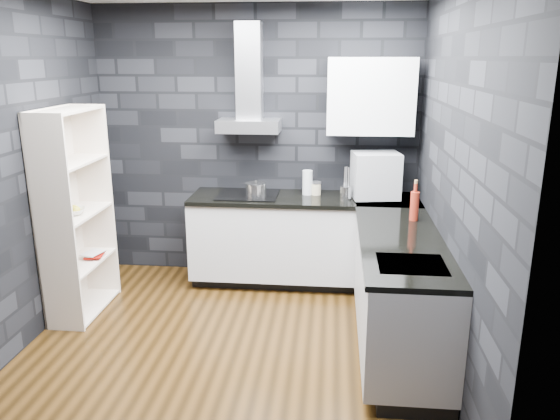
% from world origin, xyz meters
% --- Properties ---
extents(ground, '(3.20, 3.20, 0.00)m').
position_xyz_m(ground, '(0.00, 0.00, 0.00)').
color(ground, '#3D260D').
extents(wall_back, '(3.20, 0.05, 2.70)m').
position_xyz_m(wall_back, '(0.00, 1.62, 1.35)').
color(wall_back, black).
rests_on(wall_back, ground).
extents(wall_front, '(3.20, 0.05, 2.70)m').
position_xyz_m(wall_front, '(0.00, -1.62, 1.35)').
color(wall_front, black).
rests_on(wall_front, ground).
extents(wall_left, '(0.05, 3.20, 2.70)m').
position_xyz_m(wall_left, '(-1.62, 0.00, 1.35)').
color(wall_left, black).
rests_on(wall_left, ground).
extents(wall_right, '(0.05, 3.20, 2.70)m').
position_xyz_m(wall_right, '(1.62, 0.00, 1.35)').
color(wall_right, black).
rests_on(wall_right, ground).
extents(toekick_back, '(2.18, 0.50, 0.10)m').
position_xyz_m(toekick_back, '(0.50, 1.34, 0.05)').
color(toekick_back, black).
rests_on(toekick_back, ground).
extents(toekick_right, '(0.50, 1.78, 0.10)m').
position_xyz_m(toekick_right, '(1.34, 0.10, 0.05)').
color(toekick_right, black).
rests_on(toekick_right, ground).
extents(counter_back_cab, '(2.20, 0.60, 0.76)m').
position_xyz_m(counter_back_cab, '(0.50, 1.30, 0.48)').
color(counter_back_cab, silver).
rests_on(counter_back_cab, ground).
extents(counter_right_cab, '(0.60, 1.80, 0.76)m').
position_xyz_m(counter_right_cab, '(1.30, 0.10, 0.48)').
color(counter_right_cab, silver).
rests_on(counter_right_cab, ground).
extents(counter_back_top, '(2.20, 0.62, 0.04)m').
position_xyz_m(counter_back_top, '(0.50, 1.29, 0.88)').
color(counter_back_top, black).
rests_on(counter_back_top, counter_back_cab).
extents(counter_right_top, '(0.62, 1.80, 0.04)m').
position_xyz_m(counter_right_top, '(1.29, 0.10, 0.88)').
color(counter_right_top, black).
rests_on(counter_right_top, counter_right_cab).
extents(counter_corner_top, '(0.62, 0.62, 0.04)m').
position_xyz_m(counter_corner_top, '(1.30, 1.30, 0.88)').
color(counter_corner_top, black).
rests_on(counter_corner_top, counter_right_cab).
extents(hood_body, '(0.60, 0.34, 0.12)m').
position_xyz_m(hood_body, '(-0.05, 1.43, 1.56)').
color(hood_body, silver).
rests_on(hood_body, wall_back).
extents(hood_chimney, '(0.24, 0.20, 0.90)m').
position_xyz_m(hood_chimney, '(-0.05, 1.50, 2.07)').
color(hood_chimney, silver).
rests_on(hood_chimney, hood_body).
extents(upper_cabinet, '(0.80, 0.35, 0.70)m').
position_xyz_m(upper_cabinet, '(1.10, 1.43, 1.85)').
color(upper_cabinet, white).
rests_on(upper_cabinet, wall_back).
extents(cooktop, '(0.58, 0.50, 0.01)m').
position_xyz_m(cooktop, '(-0.05, 1.30, 0.91)').
color(cooktop, black).
rests_on(cooktop, counter_back_top).
extents(sink_rim, '(0.44, 0.40, 0.01)m').
position_xyz_m(sink_rim, '(1.30, -0.40, 0.89)').
color(sink_rim, silver).
rests_on(sink_rim, counter_right_top).
extents(pot, '(0.22, 0.22, 0.11)m').
position_xyz_m(pot, '(0.04, 1.22, 0.97)').
color(pot, '#B7B8BC').
rests_on(pot, cooktop).
extents(glass_vase, '(0.13, 0.13, 0.24)m').
position_xyz_m(glass_vase, '(0.52, 1.39, 1.02)').
color(glass_vase, silver).
rests_on(glass_vase, counter_back_top).
extents(storage_jar, '(0.12, 0.12, 0.11)m').
position_xyz_m(storage_jar, '(0.61, 1.39, 0.96)').
color(storage_jar, '#BFB28B').
rests_on(storage_jar, counter_back_top).
extents(utensil_crock, '(0.12, 0.12, 0.14)m').
position_xyz_m(utensil_crock, '(0.90, 1.20, 0.97)').
color(utensil_crock, '#B7B8BC').
rests_on(utensil_crock, counter_back_top).
extents(appliance_garage, '(0.47, 0.39, 0.43)m').
position_xyz_m(appliance_garage, '(1.17, 1.30, 1.12)').
color(appliance_garage, '#A8AAAF').
rests_on(appliance_garage, counter_back_top).
extents(red_bottle, '(0.09, 0.09, 0.24)m').
position_xyz_m(red_bottle, '(1.45, 0.61, 1.02)').
color(red_bottle, maroon).
rests_on(red_bottle, counter_right_top).
extents(bookshelf, '(0.49, 0.85, 1.80)m').
position_xyz_m(bookshelf, '(-1.42, 0.50, 0.90)').
color(bookshelf, beige).
rests_on(bookshelf, ground).
extents(fruit_bowl, '(0.27, 0.27, 0.05)m').
position_xyz_m(fruit_bowl, '(-1.42, 0.45, 0.94)').
color(fruit_bowl, silver).
rests_on(fruit_bowl, bookshelf).
extents(book_red, '(0.15, 0.04, 0.20)m').
position_xyz_m(book_red, '(-1.42, 0.62, 0.57)').
color(book_red, maroon).
rests_on(book_red, bookshelf).
extents(book_second, '(0.14, 0.05, 0.20)m').
position_xyz_m(book_second, '(-1.43, 0.64, 0.59)').
color(book_second, '#B2B2B2').
rests_on(book_second, bookshelf).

